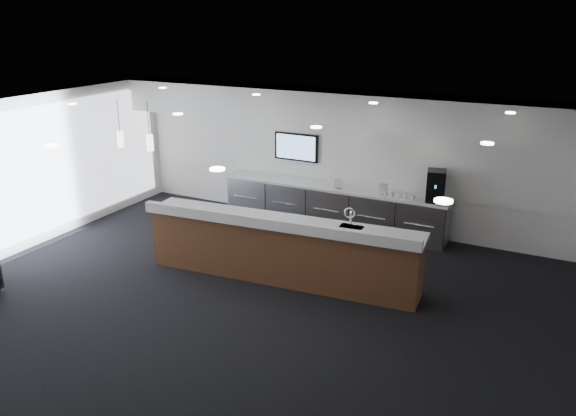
% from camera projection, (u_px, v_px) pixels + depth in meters
% --- Properties ---
extents(ground, '(10.00, 10.00, 0.00)m').
position_uv_depth(ground, '(248.00, 297.00, 9.35)').
color(ground, black).
rests_on(ground, ground).
extents(ceiling, '(10.00, 8.00, 0.02)m').
position_uv_depth(ceiling, '(243.00, 118.00, 8.37)').
color(ceiling, black).
rests_on(ceiling, back_wall).
extents(back_wall, '(10.00, 0.02, 3.00)m').
position_uv_depth(back_wall, '(339.00, 158.00, 12.23)').
color(back_wall, white).
rests_on(back_wall, ground).
extents(left_wall, '(0.02, 8.00, 3.00)m').
position_uv_depth(left_wall, '(26.00, 174.00, 10.98)').
color(left_wall, white).
rests_on(left_wall, ground).
extents(soffit_bulkhead, '(10.00, 0.90, 0.70)m').
position_uv_depth(soffit_bulkhead, '(333.00, 108.00, 11.48)').
color(soffit_bulkhead, white).
rests_on(soffit_bulkhead, back_wall).
extents(alcove_panel, '(9.80, 0.06, 1.40)m').
position_uv_depth(alcove_panel, '(339.00, 153.00, 12.18)').
color(alcove_panel, white).
rests_on(alcove_panel, back_wall).
extents(window_blinds_wall, '(0.04, 7.36, 2.55)m').
position_uv_depth(window_blinds_wall, '(27.00, 174.00, 10.96)').
color(window_blinds_wall, '#ACB8CF').
rests_on(window_blinds_wall, left_wall).
extents(back_credenza, '(5.06, 0.66, 0.95)m').
position_uv_depth(back_credenza, '(332.00, 207.00, 12.27)').
color(back_credenza, gray).
rests_on(back_credenza, ground).
extents(wall_tv, '(1.05, 0.08, 0.62)m').
position_uv_depth(wall_tv, '(296.00, 147.00, 12.53)').
color(wall_tv, black).
rests_on(wall_tv, back_wall).
extents(pendant_left, '(0.12, 0.12, 0.30)m').
position_uv_depth(pendant_left, '(154.00, 141.00, 10.31)').
color(pendant_left, '#FFF1C6').
rests_on(pendant_left, ceiling).
extents(pendant_right, '(0.12, 0.12, 0.30)m').
position_uv_depth(pendant_right, '(125.00, 138.00, 10.60)').
color(pendant_right, '#FFF1C6').
rests_on(pendant_right, ceiling).
extents(ceiling_can_lights, '(7.00, 5.00, 0.02)m').
position_uv_depth(ceiling_can_lights, '(243.00, 120.00, 8.38)').
color(ceiling_can_lights, silver).
rests_on(ceiling_can_lights, ceiling).
extents(service_counter, '(5.00, 1.23, 1.49)m').
position_uv_depth(service_counter, '(281.00, 249.00, 9.82)').
color(service_counter, brown).
rests_on(service_counter, ground).
extents(coffee_machine, '(0.43, 0.51, 0.62)m').
position_uv_depth(coffee_machine, '(436.00, 186.00, 11.06)').
color(coffee_machine, black).
rests_on(coffee_machine, back_credenza).
extents(info_sign_left, '(0.17, 0.06, 0.23)m').
position_uv_depth(info_sign_left, '(338.00, 183.00, 11.90)').
color(info_sign_left, white).
rests_on(info_sign_left, back_credenza).
extents(info_sign_right, '(0.18, 0.08, 0.24)m').
position_uv_depth(info_sign_right, '(384.00, 189.00, 11.49)').
color(info_sign_right, white).
rests_on(info_sign_right, back_credenza).
extents(cup_0, '(0.10, 0.10, 0.10)m').
position_uv_depth(cup_0, '(413.00, 197.00, 11.22)').
color(cup_0, white).
rests_on(cup_0, back_credenza).
extents(cup_1, '(0.15, 0.15, 0.10)m').
position_uv_depth(cup_1, '(406.00, 196.00, 11.28)').
color(cup_1, white).
rests_on(cup_1, back_credenza).
extents(cup_2, '(0.13, 0.13, 0.10)m').
position_uv_depth(cup_2, '(399.00, 195.00, 11.34)').
color(cup_2, white).
rests_on(cup_2, back_credenza).
extents(cup_3, '(0.13, 0.13, 0.10)m').
position_uv_depth(cup_3, '(392.00, 194.00, 11.40)').
color(cup_3, white).
rests_on(cup_3, back_credenza).
extents(cup_4, '(0.14, 0.14, 0.10)m').
position_uv_depth(cup_4, '(386.00, 193.00, 11.46)').
color(cup_4, white).
rests_on(cup_4, back_credenza).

